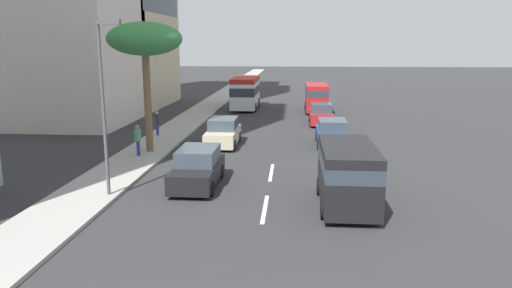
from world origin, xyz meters
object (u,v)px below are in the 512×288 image
(car_sixth, at_px, (198,168))
(palm_tree, at_px, (145,41))
(car_fifth, at_px, (223,133))
(pedestrian_mid_block, at_px, (157,122))
(street_lamp, at_px, (105,89))
(van_third, at_px, (316,96))
(car_second, at_px, (332,133))
(minibus_seventh, at_px, (245,92))
(car_fourth, at_px, (321,114))
(pedestrian_near_lamp, at_px, (138,139))
(van_lead, at_px, (348,172))

(car_sixth, height_order, palm_tree, palm_tree)
(car_fifth, bearing_deg, car_sixth, 0.92)
(pedestrian_mid_block, height_order, street_lamp, street_lamp)
(van_third, relative_size, car_sixth, 1.18)
(palm_tree, bearing_deg, car_second, -73.72)
(minibus_seventh, bearing_deg, car_fourth, 38.46)
(minibus_seventh, xyz_separation_m, pedestrian_near_lamp, (-20.77, 3.90, -0.59))
(van_third, bearing_deg, pedestrian_near_lamp, 150.86)
(car_sixth, height_order, street_lamp, street_lamp)
(car_second, distance_m, car_sixth, 11.34)
(car_second, bearing_deg, car_fourth, 1.91)
(pedestrian_near_lamp, bearing_deg, car_fourth, -15.98)
(van_third, height_order, street_lamp, street_lamp)
(street_lamp, bearing_deg, van_third, -20.13)
(car_fourth, height_order, minibus_seventh, minibus_seventh)
(car_second, bearing_deg, van_lead, 178.53)
(pedestrian_near_lamp, bearing_deg, minibus_seventh, 14.96)
(van_third, bearing_deg, minibus_seventh, 77.26)
(pedestrian_near_lamp, relative_size, street_lamp, 0.24)
(car_fifth, height_order, pedestrian_mid_block, pedestrian_mid_block)
(van_lead, distance_m, car_sixth, 6.81)
(car_second, distance_m, car_fifth, 6.82)
(pedestrian_mid_block, bearing_deg, palm_tree, -11.21)
(minibus_seventh, bearing_deg, pedestrian_mid_block, -17.04)
(car_second, height_order, pedestrian_mid_block, pedestrian_mid_block)
(car_second, xyz_separation_m, pedestrian_near_lamp, (-4.28, 11.03, 0.32))
(car_fourth, xyz_separation_m, palm_tree, (-10.99, 10.46, 5.64))
(van_lead, xyz_separation_m, car_fourth, (19.36, -0.03, -0.60))
(van_third, height_order, car_sixth, van_third)
(car_second, bearing_deg, pedestrian_mid_block, 81.73)
(car_second, xyz_separation_m, minibus_seventh, (16.49, 7.12, 0.92))
(palm_tree, bearing_deg, street_lamp, -174.13)
(van_lead, distance_m, street_lamp, 10.09)
(car_fifth, height_order, pedestrian_near_lamp, pedestrian_near_lamp)
(car_second, xyz_separation_m, car_fifth, (-0.50, 6.80, 0.01))
(pedestrian_near_lamp, relative_size, palm_tree, 0.24)
(pedestrian_near_lamp, height_order, pedestrian_mid_block, pedestrian_near_lamp)
(car_fourth, distance_m, palm_tree, 16.18)
(van_lead, relative_size, palm_tree, 0.65)
(van_lead, height_order, car_sixth, van_lead)
(car_sixth, distance_m, pedestrian_mid_block, 11.96)
(car_fourth, height_order, pedestrian_near_lamp, pedestrian_near_lamp)
(car_second, relative_size, van_third, 0.83)
(car_fourth, height_order, car_sixth, car_fourth)
(car_fifth, height_order, minibus_seventh, minibus_seventh)
(car_fifth, bearing_deg, car_second, 94.21)
(pedestrian_near_lamp, bearing_deg, palm_tree, 10.71)
(minibus_seventh, bearing_deg, van_third, 77.26)
(car_sixth, distance_m, pedestrian_near_lamp, 6.57)
(car_second, xyz_separation_m, pedestrian_mid_block, (1.70, 11.66, 0.27))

